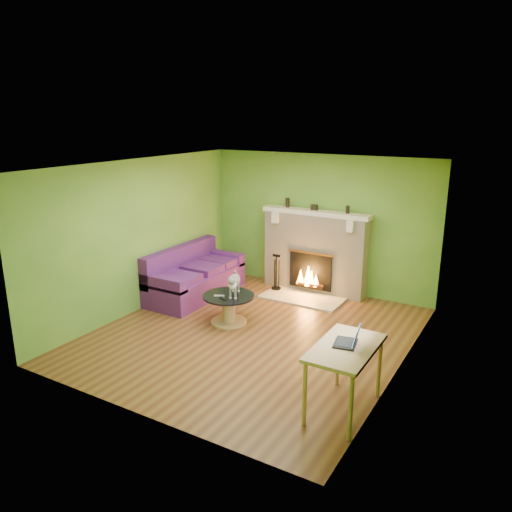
% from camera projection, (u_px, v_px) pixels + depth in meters
% --- Properties ---
extents(floor, '(5.00, 5.00, 0.00)m').
position_uv_depth(floor, '(253.00, 334.00, 7.77)').
color(floor, '#5A3119').
rests_on(floor, ground).
extents(ceiling, '(5.00, 5.00, 0.00)m').
position_uv_depth(ceiling, '(252.00, 166.00, 7.05)').
color(ceiling, white).
rests_on(ceiling, wall_back).
extents(wall_back, '(5.00, 0.00, 5.00)m').
position_uv_depth(wall_back, '(320.00, 223.00, 9.49)').
color(wall_back, '#4D822A').
rests_on(wall_back, floor).
extents(wall_front, '(5.00, 0.00, 5.00)m').
position_uv_depth(wall_front, '(133.00, 309.00, 5.34)').
color(wall_front, '#4D822A').
rests_on(wall_front, floor).
extents(wall_left, '(0.00, 5.00, 5.00)m').
position_uv_depth(wall_left, '(139.00, 236.00, 8.51)').
color(wall_left, '#4D822A').
rests_on(wall_left, floor).
extents(wall_right, '(0.00, 5.00, 5.00)m').
position_uv_depth(wall_right, '(405.00, 278.00, 6.32)').
color(wall_right, '#4D822A').
rests_on(wall_right, floor).
extents(window_frame, '(0.00, 1.20, 1.20)m').
position_uv_depth(window_frame, '(385.00, 279.00, 5.51)').
color(window_frame, silver).
rests_on(window_frame, wall_right).
extents(window_pane, '(0.00, 1.06, 1.06)m').
position_uv_depth(window_pane, '(384.00, 279.00, 5.51)').
color(window_pane, white).
rests_on(window_pane, wall_right).
extents(fireplace, '(2.10, 0.46, 1.58)m').
position_uv_depth(fireplace, '(315.00, 252.00, 9.48)').
color(fireplace, beige).
rests_on(fireplace, floor).
extents(hearth, '(1.50, 0.75, 0.03)m').
position_uv_depth(hearth, '(302.00, 298.00, 9.26)').
color(hearth, beige).
rests_on(hearth, floor).
extents(mantel, '(2.10, 0.28, 0.08)m').
position_uv_depth(mantel, '(316.00, 213.00, 9.25)').
color(mantel, silver).
rests_on(mantel, fireplace).
extents(sofa, '(0.92, 2.04, 0.92)m').
position_uv_depth(sofa, '(193.00, 277.00, 9.35)').
color(sofa, '#4C1A63').
rests_on(sofa, floor).
extents(coffee_table, '(0.84, 0.84, 0.48)m').
position_uv_depth(coffee_table, '(229.00, 307.00, 8.13)').
color(coffee_table, tan).
rests_on(coffee_table, floor).
extents(desk, '(0.63, 1.09, 0.81)m').
position_uv_depth(desk, '(345.00, 354.00, 5.60)').
color(desk, tan).
rests_on(desk, floor).
extents(cat, '(0.48, 0.69, 0.41)m').
position_uv_depth(cat, '(234.00, 283.00, 8.02)').
color(cat, slate).
rests_on(cat, coffee_table).
extents(remote_silver, '(0.17, 0.11, 0.02)m').
position_uv_depth(remote_silver, '(219.00, 296.00, 8.02)').
color(remote_silver, gray).
rests_on(remote_silver, coffee_table).
extents(remote_black, '(0.16, 0.10, 0.02)m').
position_uv_depth(remote_black, '(223.00, 298.00, 7.91)').
color(remote_black, black).
rests_on(remote_black, coffee_table).
extents(laptop, '(0.33, 0.37, 0.24)m').
position_uv_depth(laptop, '(346.00, 334.00, 5.59)').
color(laptop, black).
rests_on(laptop, desk).
extents(fire_tools, '(0.19, 0.19, 0.70)m').
position_uv_depth(fire_tools, '(276.00, 272.00, 9.59)').
color(fire_tools, black).
rests_on(fire_tools, hearth).
extents(mantel_vase_left, '(0.08, 0.08, 0.18)m').
position_uv_depth(mantel_vase_left, '(288.00, 203.00, 9.53)').
color(mantel_vase_left, black).
rests_on(mantel_vase_left, mantel).
extents(mantel_vase_right, '(0.07, 0.07, 0.14)m').
position_uv_depth(mantel_vase_right, '(348.00, 210.00, 8.95)').
color(mantel_vase_right, black).
rests_on(mantel_vase_right, mantel).
extents(mantel_box, '(0.12, 0.08, 0.10)m').
position_uv_depth(mantel_box, '(314.00, 207.00, 9.27)').
color(mantel_box, black).
rests_on(mantel_box, mantel).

